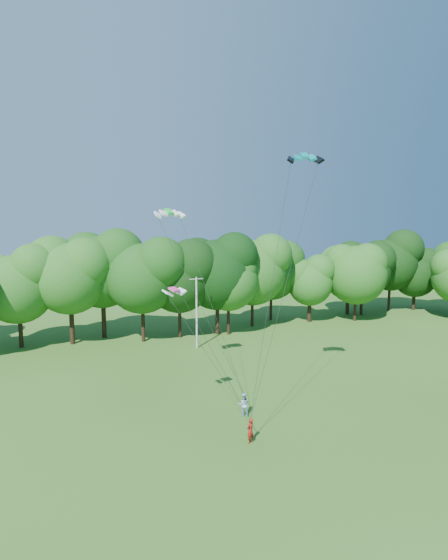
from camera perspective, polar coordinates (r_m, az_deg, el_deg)
name	(u,v)px	position (r m, az deg, el deg)	size (l,w,h in m)	color
ground	(331,509)	(24.62, 13.85, -27.06)	(160.00, 160.00, 0.00)	#325C19
utility_pole	(197,312)	(48.64, -3.60, -4.17)	(1.60, 0.22, 8.01)	beige
kite_flyer_left	(250,431)	(29.30, 3.44, -19.04)	(0.59, 0.39, 1.62)	maroon
kite_flyer_right	(244,404)	(32.88, 2.57, -15.91)	(0.83, 0.64, 1.70)	#B0D7F4
kite_teal	(305,156)	(31.77, 10.48, 15.69)	(2.60, 1.78, 0.56)	#048785
kite_green	(169,211)	(35.76, -7.20, 8.89)	(2.52, 1.36, 0.53)	#20D731
kite_pink	(174,289)	(29.74, -6.54, -1.23)	(1.75, 1.26, 0.28)	#F14396
tree_back_center	(217,265)	(54.07, -0.89, 2.00)	(9.67, 9.67, 14.07)	black
tree_back_east	(349,264)	(68.89, 16.00, 2.03)	(8.56, 8.56, 12.45)	#331C14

